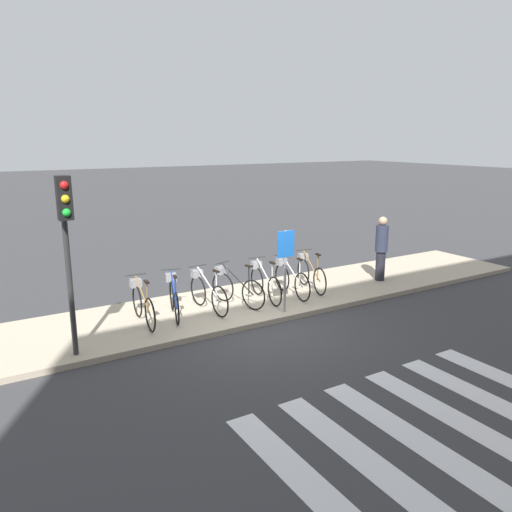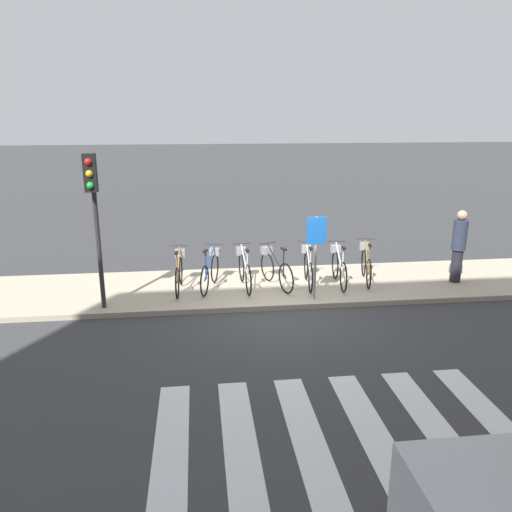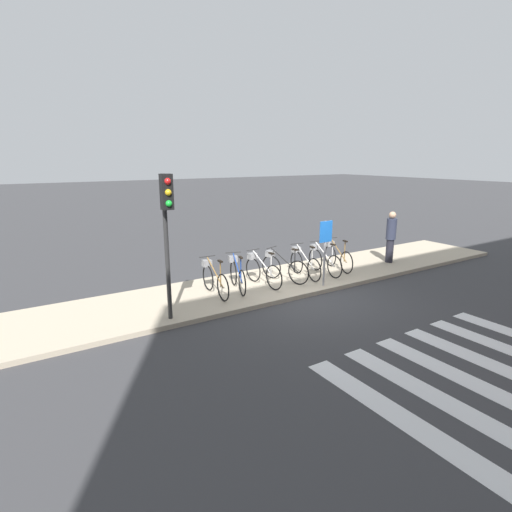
# 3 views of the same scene
# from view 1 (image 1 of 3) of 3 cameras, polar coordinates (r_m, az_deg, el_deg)

# --- Properties ---
(ground_plane) EXTENTS (120.00, 120.00, 0.00)m
(ground_plane) POSITION_cam_1_polar(r_m,az_deg,el_deg) (11.02, 0.94, -8.04)
(ground_plane) COLOR #38383A
(sidewalk) EXTENTS (17.96, 2.83, 0.12)m
(sidewalk) POSITION_cam_1_polar(r_m,az_deg,el_deg) (12.15, -2.61, -5.69)
(sidewalk) COLOR #B7A88E
(sidewalk) RESTS_ON ground_plane
(parked_bicycle_0) EXTENTS (0.46, 1.71, 1.05)m
(parked_bicycle_0) POSITION_cam_1_polar(r_m,az_deg,el_deg) (11.03, -12.90, -5.18)
(parked_bicycle_0) COLOR black
(parked_bicycle_0) RESTS_ON sidewalk
(parked_bicycle_1) EXTENTS (0.61, 1.66, 1.05)m
(parked_bicycle_1) POSITION_cam_1_polar(r_m,az_deg,el_deg) (11.31, -9.40, -4.55)
(parked_bicycle_1) COLOR black
(parked_bicycle_1) RESTS_ON sidewalk
(parked_bicycle_2) EXTENTS (0.46, 1.71, 1.05)m
(parked_bicycle_2) POSITION_cam_1_polar(r_m,az_deg,el_deg) (11.59, -5.67, -4.00)
(parked_bicycle_2) COLOR black
(parked_bicycle_2) RESTS_ON sidewalk
(parked_bicycle_3) EXTENTS (0.65, 1.64, 1.05)m
(parked_bicycle_3) POSITION_cam_1_polar(r_m,az_deg,el_deg) (11.90, -2.44, -3.47)
(parked_bicycle_3) COLOR black
(parked_bicycle_3) RESTS_ON sidewalk
(parked_bicycle_4) EXTENTS (0.46, 1.71, 1.05)m
(parked_bicycle_4) POSITION_cam_1_polar(r_m,az_deg,el_deg) (12.29, 0.92, -2.91)
(parked_bicycle_4) COLOR black
(parked_bicycle_4) RESTS_ON sidewalk
(parked_bicycle_5) EXTENTS (0.46, 1.71, 1.05)m
(parked_bicycle_5) POSITION_cam_1_polar(r_m,az_deg,el_deg) (12.65, 3.92, -2.47)
(parked_bicycle_5) COLOR black
(parked_bicycle_5) RESTS_ON sidewalk
(parked_bicycle_6) EXTENTS (0.52, 1.69, 1.05)m
(parked_bicycle_6) POSITION_cam_1_polar(r_m,az_deg,el_deg) (13.20, 6.17, -1.84)
(parked_bicycle_6) COLOR black
(parked_bicycle_6) RESTS_ON sidewalk
(pedestrian) EXTENTS (0.34, 0.34, 1.80)m
(pedestrian) POSITION_cam_1_polar(r_m,az_deg,el_deg) (14.24, 14.14, 1.02)
(pedestrian) COLOR #23232D
(pedestrian) RESTS_ON sidewalk
(traffic_light) EXTENTS (0.24, 0.40, 3.29)m
(traffic_light) POSITION_cam_1_polar(r_m,az_deg,el_deg) (9.20, -20.87, 2.90)
(traffic_light) COLOR #2D2D2D
(traffic_light) RESTS_ON sidewalk
(sign_post) EXTENTS (0.44, 0.07, 1.89)m
(sign_post) POSITION_cam_1_polar(r_m,az_deg,el_deg) (11.21, 3.39, -0.11)
(sign_post) COLOR #99999E
(sign_post) RESTS_ON sidewalk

